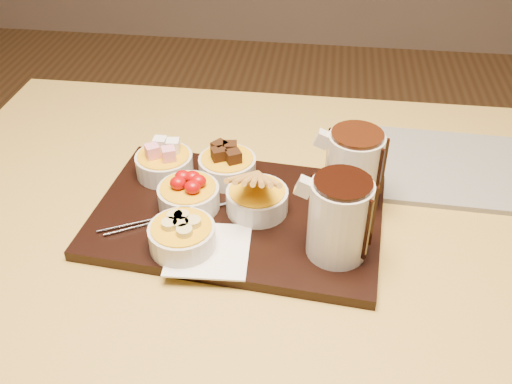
# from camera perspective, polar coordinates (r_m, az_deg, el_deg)

# --- Properties ---
(dining_table) EXTENTS (1.20, 0.80, 0.75)m
(dining_table) POSITION_cam_1_polar(r_m,az_deg,el_deg) (1.04, 0.53, -5.38)
(dining_table) COLOR gold
(dining_table) RESTS_ON ground
(serving_board) EXTENTS (0.48, 0.34, 0.02)m
(serving_board) POSITION_cam_1_polar(r_m,az_deg,el_deg) (0.93, -1.83, -2.35)
(serving_board) COLOR black
(serving_board) RESTS_ON dining_table
(napkin) EXTENTS (0.13, 0.13, 0.00)m
(napkin) POSITION_cam_1_polar(r_m,az_deg,el_deg) (0.86, -4.75, -5.79)
(napkin) COLOR white
(napkin) RESTS_ON serving_board
(bowl_marshmallows) EXTENTS (0.10, 0.10, 0.04)m
(bowl_marshmallows) POSITION_cam_1_polar(r_m,az_deg,el_deg) (1.01, -9.14, 2.70)
(bowl_marshmallows) COLOR beige
(bowl_marshmallows) RESTS_ON serving_board
(bowl_cake) EXTENTS (0.10, 0.10, 0.04)m
(bowl_cake) POSITION_cam_1_polar(r_m,az_deg,el_deg) (0.99, -2.87, 2.45)
(bowl_cake) COLOR beige
(bowl_cake) RESTS_ON serving_board
(bowl_strawberries) EXTENTS (0.10, 0.10, 0.04)m
(bowl_strawberries) POSITION_cam_1_polar(r_m,az_deg,el_deg) (0.93, -6.73, -0.53)
(bowl_strawberries) COLOR beige
(bowl_strawberries) RESTS_ON serving_board
(bowl_biscotti) EXTENTS (0.10, 0.10, 0.04)m
(bowl_biscotti) POSITION_cam_1_polar(r_m,az_deg,el_deg) (0.92, 0.11, -0.87)
(bowl_biscotti) COLOR beige
(bowl_biscotti) RESTS_ON serving_board
(bowl_bananas) EXTENTS (0.10, 0.10, 0.04)m
(bowl_bananas) POSITION_cam_1_polar(r_m,az_deg,el_deg) (0.86, -7.39, -4.51)
(bowl_bananas) COLOR beige
(bowl_bananas) RESTS_ON serving_board
(pitcher_dark_chocolate) EXTENTS (0.10, 0.10, 0.12)m
(pitcher_dark_chocolate) POSITION_cam_1_polar(r_m,az_deg,el_deg) (0.82, 8.31, -2.71)
(pitcher_dark_chocolate) COLOR silver
(pitcher_dark_chocolate) RESTS_ON serving_board
(pitcher_milk_chocolate) EXTENTS (0.10, 0.10, 0.12)m
(pitcher_milk_chocolate) POSITION_cam_1_polar(r_m,az_deg,el_deg) (0.93, 9.71, 2.27)
(pitcher_milk_chocolate) COLOR silver
(pitcher_milk_chocolate) RESTS_ON serving_board
(fondue_skewers) EXTENTS (0.15, 0.24, 0.01)m
(fondue_skewers) POSITION_cam_1_polar(r_m,az_deg,el_deg) (0.92, -7.72, -2.13)
(fondue_skewers) COLOR silver
(fondue_skewers) RESTS_ON serving_board
(newspaper) EXTENTS (0.31, 0.25, 0.01)m
(newspaper) POSITION_cam_1_polar(r_m,az_deg,el_deg) (1.11, 19.25, 2.28)
(newspaper) COLOR beige
(newspaper) RESTS_ON dining_table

